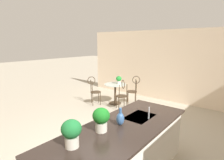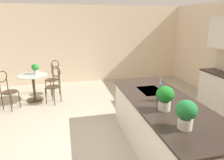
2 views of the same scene
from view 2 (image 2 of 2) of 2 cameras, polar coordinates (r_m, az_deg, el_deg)
The scene contains 12 objects.
ground_plane at distance 3.89m, azimuth -0.53°, elevation -18.06°, with size 40.00×40.00×0.00m, color #B2A893.
wall_left_window at distance 7.46m, azimuth -7.92°, elevation 9.77°, with size 0.12×7.80×2.70m, color beige.
kitchen_island at distance 3.66m, azimuth 13.94°, elevation -12.41°, with size 2.80×1.06×0.92m.
bistro_table at distance 6.11m, azimuth -21.03°, elevation -1.35°, with size 0.80×0.80×0.74m.
chair_near_window at distance 5.68m, azimuth -15.90°, elevation -0.85°, with size 0.53×0.53×1.04m.
chair_by_island at distance 5.67m, azimuth -27.24°, elevation -2.11°, with size 0.53×0.53×1.04m.
chair_toward_desk at distance 6.43m, azimuth -16.11°, elevation 1.13°, with size 0.53×0.53×1.04m.
sink_faucet at distance 3.97m, azimuth 13.27°, elevation -1.17°, with size 0.02×0.02×0.22m, color #B2B5BA.
potted_plant_on_table at distance 6.10m, azimuth -20.64°, elevation 3.13°, with size 0.20×0.20×0.29m.
potted_plant_counter_near at distance 3.07m, azimuth 14.61°, elevation -4.53°, with size 0.26×0.26×0.37m.
potted_plant_counter_far at distance 2.64m, azimuth 20.04°, elevation -8.61°, with size 0.26×0.26×0.37m.
vase_on_counter at distance 3.44m, azimuth 13.23°, elevation -3.92°, with size 0.13×0.13×0.29m.
Camera 2 is at (3.12, -0.70, 2.20)m, focal length 32.70 mm.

